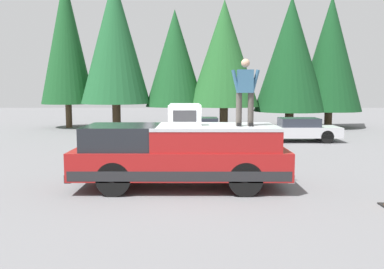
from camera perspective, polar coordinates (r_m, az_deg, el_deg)
The scene contains 12 objects.
ground_plane at distance 10.79m, azimuth -1.66°, elevation -7.50°, with size 90.00×90.00×0.00m, color slate.
pickup_truck at distance 10.71m, azimuth -1.58°, elevation -2.84°, with size 2.01×5.54×1.65m.
compressor_unit at distance 10.58m, azimuth -1.00°, elevation 2.80°, with size 0.65×0.84×0.56m.
person_on_truck_bed at distance 10.45m, azimuth 7.42°, elevation 6.13°, with size 0.29×0.72×1.69m.
parked_car_silver at distance 20.77m, azimuth 14.45°, elevation 0.65°, with size 1.64×4.10×1.16m.
parked_car_black at distance 20.42m, azimuth 0.71°, elevation 0.76°, with size 1.64×4.10×1.16m.
conifer_far_left at distance 28.95m, azimuth 18.78°, elevation 10.61°, with size 4.19×4.19×8.67m.
conifer_left at distance 27.74m, azimuth 13.64°, elevation 10.81°, with size 4.68×4.68×8.51m.
conifer_center_left at distance 26.38m, azimuth 4.52°, elevation 11.17°, with size 4.46×4.46×8.14m.
conifer_center_right at distance 26.87m, azimuth -2.40°, elevation 10.54°, with size 3.84×3.84×7.65m.
conifer_right at distance 26.92m, azimuth -10.70°, elevation 12.77°, with size 4.40×4.40×9.62m.
conifer_far_right at distance 28.65m, azimuth -17.14°, elevation 12.51°, with size 3.44×3.44×9.98m.
Camera 1 is at (-10.47, -0.34, 2.60)m, focal length 38.21 mm.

